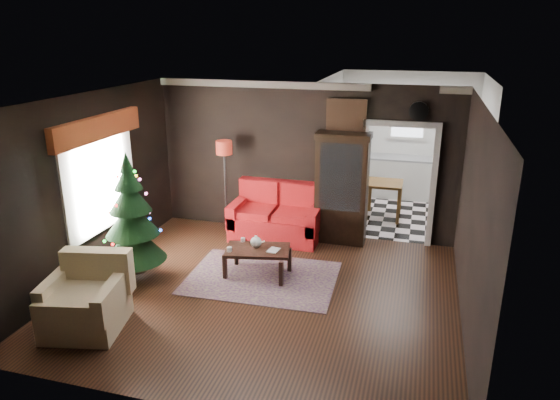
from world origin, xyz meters
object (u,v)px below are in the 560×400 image
(curio_cabinet, at_px, (342,191))
(floor_lamp, at_px, (226,190))
(christmas_tree, at_px, (131,215))
(coffee_table, at_px, (258,262))
(teapot, at_px, (256,242))
(loveseat, at_px, (276,213))
(wall_clock, at_px, (419,111))
(armchair, at_px, (84,296))
(kitchen_table, at_px, (384,200))

(curio_cabinet, xyz_separation_m, floor_lamp, (-2.14, -0.18, -0.12))
(christmas_tree, bearing_deg, coffee_table, 19.90)
(teapot, bearing_deg, loveseat, 94.03)
(loveseat, height_order, floor_lamp, floor_lamp)
(loveseat, distance_m, teapot, 1.48)
(coffee_table, bearing_deg, christmas_tree, -160.10)
(christmas_tree, height_order, coffee_table, christmas_tree)
(curio_cabinet, distance_m, floor_lamp, 2.15)
(curio_cabinet, height_order, wall_clock, wall_clock)
(christmas_tree, distance_m, teapot, 1.91)
(wall_clock, bearing_deg, coffee_table, -138.98)
(armchair, relative_size, coffee_table, 1.00)
(floor_lamp, bearing_deg, curio_cabinet, 4.92)
(armchair, distance_m, kitchen_table, 6.16)
(floor_lamp, height_order, teapot, floor_lamp)
(loveseat, distance_m, floor_lamp, 1.04)
(floor_lamp, height_order, coffee_table, floor_lamp)
(loveseat, relative_size, curio_cabinet, 0.89)
(curio_cabinet, bearing_deg, wall_clock, 8.53)
(armchair, xyz_separation_m, kitchen_table, (3.31, 5.19, -0.08))
(teapot, bearing_deg, coffee_table, -46.42)
(wall_clock, bearing_deg, armchair, -134.42)
(teapot, relative_size, kitchen_table, 0.26)
(teapot, bearing_deg, floor_lamp, 125.83)
(kitchen_table, bearing_deg, teapot, -118.48)
(loveseat, relative_size, floor_lamp, 0.91)
(loveseat, bearing_deg, curio_cabinet, 10.83)
(christmas_tree, xyz_separation_m, coffee_table, (1.75, 0.63, -0.82))
(loveseat, xyz_separation_m, armchair, (-1.51, -3.54, -0.04))
(curio_cabinet, distance_m, teapot, 2.03)
(loveseat, relative_size, coffee_table, 1.74)
(loveseat, relative_size, teapot, 8.57)
(curio_cabinet, height_order, coffee_table, curio_cabinet)
(teapot, bearing_deg, armchair, -128.05)
(floor_lamp, relative_size, armchair, 1.90)
(loveseat, distance_m, armchair, 3.85)
(armchair, distance_m, coffee_table, 2.62)
(floor_lamp, height_order, kitchen_table, floor_lamp)
(coffee_table, height_order, kitchen_table, kitchen_table)
(loveseat, xyz_separation_m, christmas_tree, (-1.61, -2.15, 0.55))
(curio_cabinet, xyz_separation_m, teapot, (-1.05, -1.70, -0.40))
(christmas_tree, distance_m, kitchen_table, 5.15)
(loveseat, distance_m, coffee_table, 1.55)
(armchair, xyz_separation_m, teapot, (1.61, 2.06, 0.09))
(floor_lamp, xyz_separation_m, armchair, (-0.52, -3.58, -0.37))
(curio_cabinet, relative_size, wall_clock, 5.94)
(kitchen_table, bearing_deg, coffee_table, -117.59)
(loveseat, bearing_deg, teapot, -85.97)
(coffee_table, xyz_separation_m, kitchen_table, (1.66, 3.17, 0.14))
(teapot, distance_m, kitchen_table, 3.56)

